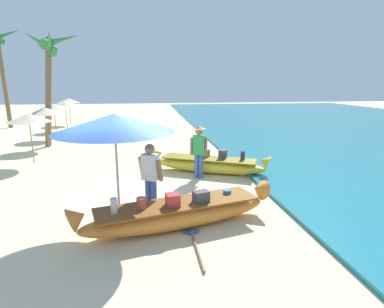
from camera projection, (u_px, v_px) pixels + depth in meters
ground_plane at (123, 215)px, 7.16m from camera, size 80.00×80.00×0.00m
boat_orange_foreground at (179, 213)px, 6.52m from camera, size 4.45×1.81×0.85m
boat_yellow_midground at (209, 164)px, 10.50m from camera, size 3.93×2.39×0.81m
person_vendor_hatted at (199, 148)px, 9.73m from camera, size 0.59×0.44×1.74m
person_tourist_customer at (151, 177)px, 6.82m from camera, size 0.58×0.44×1.72m
patio_umbrella_large at (114, 123)px, 6.27m from camera, size 2.49×2.49×2.41m
parasol_row_0 at (29, 118)px, 11.39m from camera, size 1.60×1.60×1.91m
parasol_row_1 at (45, 111)px, 14.17m from camera, size 1.60×1.60×1.91m
parasol_row_2 at (54, 107)px, 16.75m from camera, size 1.60×1.60×1.91m
parasol_row_3 at (65, 103)px, 19.57m from camera, size 1.60×1.60×1.91m
parasol_row_4 at (69, 101)px, 22.27m from camera, size 1.60×1.60×1.91m
palm_tree_tall_inland at (49, 56)px, 14.02m from camera, size 2.63×2.62×5.35m
paddle at (195, 242)px, 5.89m from camera, size 0.36×1.51×0.05m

